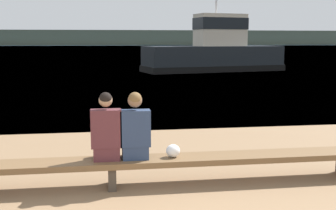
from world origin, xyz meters
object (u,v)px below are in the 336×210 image
object	(u,v)px
person_left	(106,131)
person_right	(135,130)
shopping_bag	(173,151)
tugboat_red	(215,53)
bench_main	(112,164)

from	to	relation	value
person_left	person_right	world-z (taller)	person_left
shopping_bag	person_left	bearing A→B (deg)	-179.91
person_right	tugboat_red	size ratio (longest dim) A/B	0.10
bench_main	person_left	world-z (taller)	person_left
bench_main	person_right	world-z (taller)	person_right
person_left	shopping_bag	bearing A→B (deg)	0.09
person_left	tugboat_red	size ratio (longest dim) A/B	0.10
bench_main	person_right	xyz separation A→B (m)	(0.36, 0.00, 0.52)
person_left	tugboat_red	bearing A→B (deg)	71.53
shopping_bag	tugboat_red	world-z (taller)	tugboat_red
bench_main	person_right	size ratio (longest dim) A/B	8.05
bench_main	shopping_bag	bearing A→B (deg)	0.16
bench_main	person_right	bearing A→B (deg)	0.09
tugboat_red	person_left	bearing A→B (deg)	149.04
person_left	person_right	size ratio (longest dim) A/B	1.01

